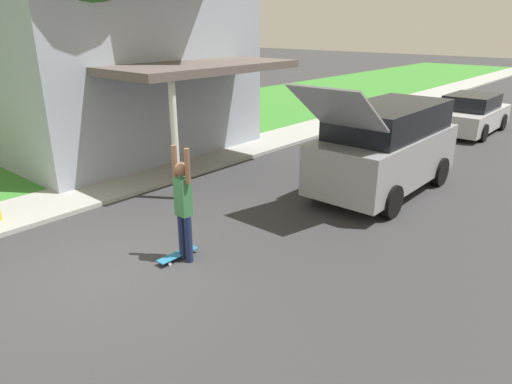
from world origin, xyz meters
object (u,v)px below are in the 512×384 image
at_px(suv_parked, 386,147).
at_px(skateboarder, 183,203).
at_px(car_down_street, 471,114).
at_px(skateboard, 178,255).

relative_size(suv_parked, skateboarder, 2.53).
relative_size(suv_parked, car_down_street, 1.27).
bearing_deg(skateboarder, suv_parked, 80.17).
bearing_deg(suv_parked, car_down_street, 93.62).
distance_m(car_down_street, skateboard, 13.95).
distance_m(suv_parked, skateboard, 5.85).
bearing_deg(suv_parked, skateboarder, -99.83).
bearing_deg(skateboard, skateboarder, 28.71).
height_order(skateboarder, skateboard, skateboarder).
xyz_separation_m(suv_parked, skateboarder, (-0.96, -5.56, -0.06)).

